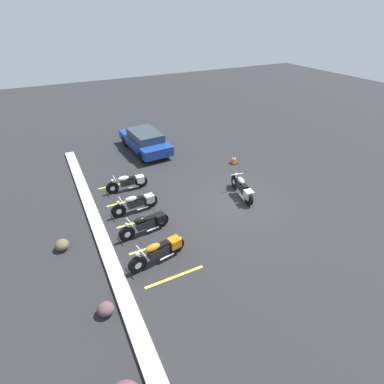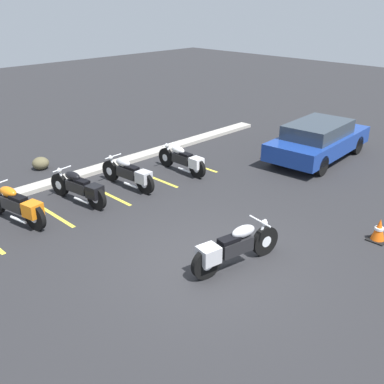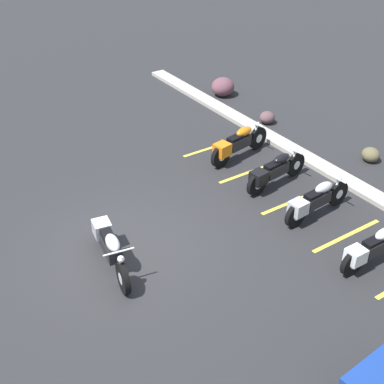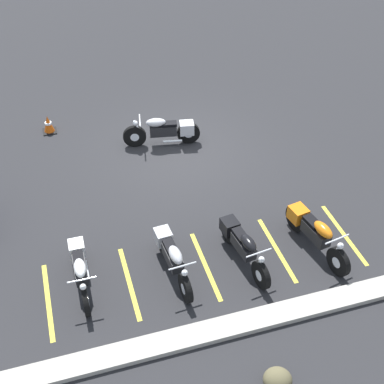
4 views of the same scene
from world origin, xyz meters
name	(u,v)px [view 2 (image 2 of 4)]	position (x,y,z in m)	size (l,w,h in m)	color
ground	(208,263)	(0.00, 0.00, 0.00)	(60.00, 60.00, 0.00)	#262628
motorcycle_silver_featured	(233,247)	(0.23, -0.47, 0.46)	(2.19, 0.76, 0.87)	black
parked_bike_0	(17,205)	(-1.92, 4.53, 0.46)	(0.76, 2.20, 0.87)	black
parked_bike_1	(80,188)	(-0.23, 4.41, 0.44)	(0.66, 2.12, 0.84)	black
parked_bike_2	(130,174)	(1.33, 4.30, 0.44)	(0.59, 2.11, 0.83)	black
parked_bike_3	(183,160)	(3.27, 4.08, 0.43)	(0.57, 2.04, 0.80)	black
car_blue	(318,140)	(7.38, 1.80, 0.68)	(4.41, 2.09, 1.29)	black
concrete_curb	(56,181)	(0.00, 6.13, 0.06)	(18.00, 0.50, 0.12)	#A8A399
landscape_rock_1	(41,163)	(0.27, 7.54, 0.20)	(0.52, 0.49, 0.40)	brown
traffic_cone	(379,230)	(3.41, -2.10, 0.25)	(0.40, 0.40, 0.54)	black
stall_line_1	(52,214)	(-1.12, 4.39, 0.00)	(0.10, 2.10, 0.00)	gold
stall_line_2	(107,194)	(0.60, 4.39, 0.00)	(0.10, 2.10, 0.00)	gold
stall_line_3	(154,178)	(2.32, 4.39, 0.00)	(0.10, 2.10, 0.00)	gold
stall_line_4	(193,164)	(4.04, 4.39, 0.00)	(0.10, 2.10, 0.00)	gold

